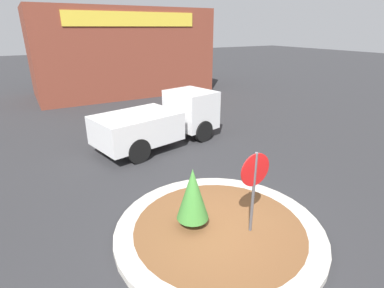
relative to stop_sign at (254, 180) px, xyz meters
The scene contains 6 objects.
ground_plane 1.75m from the stop_sign, 139.80° to the left, with size 120.00×120.00×0.00m, color #2D2D30.
traffic_island 1.67m from the stop_sign, 139.80° to the left, with size 5.19×5.19×0.18m.
stop_sign is the anchor object (origin of this frame).
island_shrub 1.51m from the stop_sign, 142.37° to the left, with size 0.79×0.79×1.57m.
utility_truck 6.91m from the stop_sign, 83.40° to the left, with size 5.82×3.24×2.12m.
storefront_building 19.02m from the stop_sign, 80.94° to the left, with size 12.68×6.07×6.13m.
Camera 1 is at (-3.70, -5.05, 4.84)m, focal length 28.00 mm.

